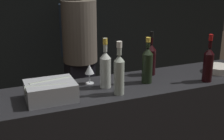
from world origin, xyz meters
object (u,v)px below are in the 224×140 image
ice_bin_with_bottles (50,90)px  person_blond_tee (76,44)px  red_wine_bottle_tall (208,63)px  red_wine_bottle_black_foil (151,58)px  champagne_bottle (147,64)px  person_in_hoodie (80,48)px  rose_wine_bottle (105,68)px  white_wine_bottle (119,72)px  bowl_white (218,69)px  wine_glass (89,70)px

ice_bin_with_bottles → person_blond_tee: 2.27m
red_wine_bottle_tall → red_wine_bottle_black_foil: 0.45m
champagne_bottle → person_in_hoodie: size_ratio=0.20×
person_in_hoodie → person_blond_tee: 0.50m
ice_bin_with_bottles → red_wine_bottle_tall: red_wine_bottle_tall is taller
rose_wine_bottle → white_wine_bottle: bearing=-75.0°
bowl_white → champagne_bottle: bearing=179.4°
wine_glass → person_blond_tee: (0.43, 1.94, -0.28)m
ice_bin_with_bottles → champagne_bottle: champagne_bottle is taller
red_wine_bottle_black_foil → person_blond_tee: person_blond_tee is taller
red_wine_bottle_tall → white_wine_bottle: 0.73m
champagne_bottle → person_in_hoodie: person_in_hoodie is taller
person_blond_tee → person_in_hoodie: bearing=-91.1°
wine_glass → rose_wine_bottle: (0.08, -0.11, 0.04)m
rose_wine_bottle → red_wine_bottle_tall: bearing=-12.9°
wine_glass → red_wine_bottle_black_foil: size_ratio=0.42×
bowl_white → wine_glass: bearing=172.2°
ice_bin_with_bottles → person_in_hoodie: 1.78m
white_wine_bottle → person_blond_tee: (0.31, 2.21, -0.33)m
white_wine_bottle → person_blond_tee: 2.26m
person_in_hoodie → white_wine_bottle: bearing=-53.9°
bowl_white → champagne_bottle: (-0.67, 0.01, 0.12)m
ice_bin_with_bottles → champagne_bottle: 0.75m
red_wine_bottle_black_foil → champagne_bottle: red_wine_bottle_black_foil is taller
wine_glass → white_wine_bottle: (0.13, -0.27, 0.05)m
bowl_white → rose_wine_bottle: bearing=178.1°
rose_wine_bottle → red_wine_bottle_black_foil: bearing=16.1°
white_wine_bottle → person_in_hoodie: (0.22, 1.72, -0.27)m
ice_bin_with_bottles → red_wine_bottle_tall: 1.19m
ice_bin_with_bottles → red_wine_bottle_black_foil: 0.88m
red_wine_bottle_black_foil → champagne_bottle: size_ratio=1.02×
red_wine_bottle_tall → white_wine_bottle: size_ratio=0.98×
ice_bin_with_bottles → red_wine_bottle_black_foil: size_ratio=0.93×
rose_wine_bottle → white_wine_bottle: size_ratio=0.98×
ice_bin_with_bottles → bowl_white: bearing=1.5°
rose_wine_bottle → bowl_white: bearing=-1.9°
white_wine_bottle → champagne_bottle: bearing=24.1°
wine_glass → person_in_hoodie: size_ratio=0.08×
bowl_white → red_wine_bottle_black_foil: 0.58m
wine_glass → red_wine_bottle_black_foil: red_wine_bottle_black_foil is taller
red_wine_bottle_tall → ice_bin_with_bottles: bearing=174.9°
wine_glass → person_blond_tee: size_ratio=0.09×
ice_bin_with_bottles → champagne_bottle: bearing=3.4°
bowl_white → rose_wine_bottle: 1.00m
rose_wine_bottle → champagne_bottle: bearing=-4.7°
champagne_bottle → wine_glass: bearing=161.0°
champagne_bottle → person_blond_tee: (0.02, 2.08, -0.32)m
red_wine_bottle_tall → rose_wine_bottle: same height
rose_wine_bottle → champagne_bottle: 0.33m
red_wine_bottle_black_foil → rose_wine_bottle: rose_wine_bottle is taller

